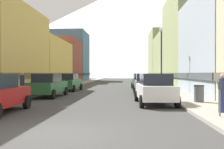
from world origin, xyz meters
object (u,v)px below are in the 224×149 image
(parking_meter_near, at_px, (220,94))
(pedestrian_2, at_px, (223,94))
(car_right_2, at_px, (141,81))
(potted_plant_0, at_px, (34,85))
(trash_bin_right, at_px, (199,93))
(streetlamp_right, at_px, (161,50))
(pedestrian_1, at_px, (167,82))
(car_left_1, at_px, (48,85))
(car_left_2, at_px, (69,82))
(car_right_0, at_px, (155,89))
(pedestrian_0, at_px, (22,84))
(car_right_1, at_px, (146,84))

(parking_meter_near, distance_m, pedestrian_2, 1.17)
(car_right_2, xyz_separation_m, potted_plant_0, (-10.80, -4.43, -0.21))
(trash_bin_right, distance_m, streetlamp_right, 9.36)
(car_right_2, height_order, potted_plant_0, car_right_2)
(pedestrian_1, bearing_deg, potted_plant_0, -173.63)
(car_left_1, height_order, car_left_2, same)
(car_right_0, distance_m, pedestrian_0, 11.33)
(pedestrian_0, bearing_deg, streetlamp_right, 16.91)
(parking_meter_near, bearing_deg, pedestrian_1, 88.26)
(car_left_1, xyz_separation_m, parking_meter_near, (9.55, -9.10, 0.11))
(car_left_1, relative_size, pedestrian_1, 2.77)
(car_right_2, relative_size, trash_bin_right, 4.54)
(streetlamp_right, bearing_deg, car_right_0, -100.03)
(car_left_1, bearing_deg, car_right_0, -28.55)
(car_right_0, height_order, parking_meter_near, car_right_0)
(pedestrian_2, relative_size, streetlamp_right, 0.28)
(car_left_1, relative_size, car_left_2, 1.00)
(car_right_1, bearing_deg, streetlamp_right, 47.57)
(car_right_1, distance_m, pedestrian_1, 5.05)
(car_right_1, bearing_deg, pedestrian_0, -169.68)
(car_left_2, distance_m, car_right_2, 8.28)
(car_right_0, xyz_separation_m, trash_bin_right, (2.55, 0.06, -0.26))
(car_left_2, xyz_separation_m, pedestrian_2, (10.05, -15.04, 0.01))
(pedestrian_1, distance_m, streetlamp_right, 4.22)
(car_left_2, relative_size, parking_meter_near, 3.35)
(car_right_0, distance_m, pedestrian_2, 4.61)
(car_right_1, height_order, pedestrian_1, car_right_1)
(potted_plant_0, bearing_deg, pedestrian_1, 6.37)
(car_right_0, height_order, pedestrian_1, car_right_0)
(car_left_2, relative_size, streetlamp_right, 0.76)
(pedestrian_0, bearing_deg, potted_plant_0, 98.94)
(car_right_0, bearing_deg, trash_bin_right, 1.40)
(streetlamp_right, bearing_deg, pedestrian_1, 71.70)
(car_right_0, bearing_deg, car_left_2, 124.35)
(potted_plant_0, distance_m, pedestrian_0, 4.83)
(parking_meter_near, relative_size, pedestrian_1, 0.83)
(car_right_0, xyz_separation_m, pedestrian_0, (-10.05, 5.22, 0.06))
(car_left_1, distance_m, car_left_2, 6.99)
(car_right_0, relative_size, streetlamp_right, 0.76)
(car_left_2, bearing_deg, streetlamp_right, -14.61)
(car_right_1, xyz_separation_m, parking_meter_near, (1.95, -12.01, 0.11))
(car_left_1, bearing_deg, streetlamp_right, 26.72)
(car_right_0, relative_size, potted_plant_0, 4.87)
(trash_bin_right, bearing_deg, potted_plant_0, 143.38)
(car_left_1, relative_size, car_right_0, 0.99)
(pedestrian_0, bearing_deg, pedestrian_1, 26.56)
(car_left_1, height_order, trash_bin_right, car_left_1)
(car_left_2, bearing_deg, trash_bin_right, -47.47)
(pedestrian_0, height_order, pedestrian_1, pedestrian_0)
(car_right_1, xyz_separation_m, potted_plant_0, (-10.80, 2.94, -0.21))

